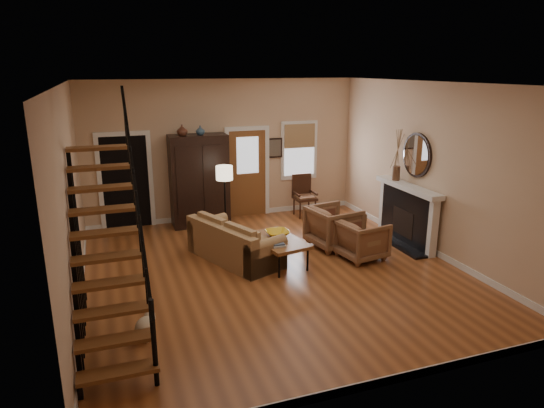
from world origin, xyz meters
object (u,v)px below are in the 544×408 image
object	(u,v)px
coffee_table	(278,251)
floor_lamp	(225,202)
armoire	(199,181)
armchair_left	(362,239)
sofa	(235,241)
armchair_right	(334,227)
side_chair	(305,196)

from	to	relation	value
coffee_table	floor_lamp	distance (m)	1.98
armoire	armchair_left	size ratio (longest dim) A/B	2.53
armoire	sofa	xyz separation A→B (m)	(0.19, -2.37, -0.68)
armchair_right	coffee_table	bearing A→B (deg)	99.62
sofa	armchair_right	world-z (taller)	armchair_right
sofa	floor_lamp	world-z (taller)	floor_lamp
armchair_left	armchair_right	bearing A→B (deg)	7.05
armchair_left	floor_lamp	xyz separation A→B (m)	(-2.15, 2.10, 0.40)
coffee_table	sofa	bearing A→B (deg)	146.69
floor_lamp	side_chair	distance (m)	2.35
coffee_table	armchair_right	world-z (taller)	armchair_right
sofa	side_chair	size ratio (longest dim) A/B	1.95
armoire	sofa	world-z (taller)	armoire
armoire	sofa	bearing A→B (deg)	-85.45
armchair_left	floor_lamp	world-z (taller)	floor_lamp
armchair_left	side_chair	bearing A→B (deg)	-10.33
sofa	armchair_right	size ratio (longest dim) A/B	2.15
sofa	floor_lamp	size ratio (longest dim) A/B	1.28
coffee_table	armchair_left	world-z (taller)	armchair_left
floor_lamp	armchair_right	bearing A→B (deg)	-34.98
side_chair	armoire	bearing A→B (deg)	175.52
coffee_table	armchair_left	distance (m)	1.64
armchair_left	armchair_right	size ratio (longest dim) A/B	0.90
coffee_table	armchair_right	bearing A→B (deg)	19.17
armoire	armchair_right	xyz separation A→B (m)	(2.28, -2.34, -0.63)
sofa	armchair_left	bearing A→B (deg)	-40.21
coffee_table	floor_lamp	xyz separation A→B (m)	(-0.53, 1.83, 0.53)
coffee_table	armchair_right	size ratio (longest dim) A/B	1.38
armchair_left	floor_lamp	bearing A→B (deg)	36.29
armchair_right	side_chair	world-z (taller)	side_chair
armchair_right	armoire	bearing A→B (deg)	34.62
armoire	side_chair	xyz separation A→B (m)	(2.55, -0.20, -0.54)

